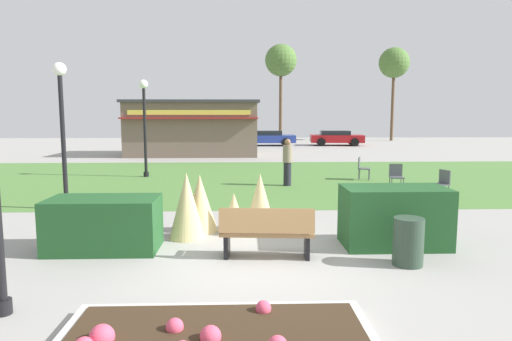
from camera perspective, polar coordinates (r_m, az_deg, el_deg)
ground_plane at (r=8.20m, az=0.49°, el=-11.37°), size 80.00×80.00×0.00m
lawn_patch at (r=18.15m, az=-0.83°, el=-1.02°), size 36.00×12.00×0.01m
flower_bed at (r=5.42m, az=-5.29°, el=-20.59°), size 3.60×1.85×0.33m
park_bench at (r=8.26m, az=1.36°, el=-7.75°), size 1.73×0.65×0.95m
hedge_left at (r=9.19m, az=-18.58°, el=-6.41°), size 2.07×1.10×1.01m
hedge_right at (r=9.38m, az=16.97°, el=-5.57°), size 2.01×1.10×1.18m
ornamental_grass_behind_left at (r=9.88m, az=-2.80°, el=-5.42°), size 0.60×0.60×0.90m
ornamental_grass_behind_right at (r=10.13m, az=-7.05°, el=-4.09°), size 0.77×0.77×1.27m
ornamental_grass_behind_center at (r=9.60m, az=-8.69°, el=-4.39°), size 0.76×0.76×1.39m
ornamental_grass_behind_far at (r=10.16m, az=0.51°, el=-3.96°), size 0.73×0.73×1.29m
lamppost_mid at (r=13.25m, az=-23.20°, el=6.15°), size 0.36×0.36×3.94m
lamppost_far at (r=19.06m, az=-13.84°, el=6.69°), size 0.36×0.36×3.94m
trash_bin at (r=8.33m, az=18.59°, el=-8.46°), size 0.52×0.52×0.83m
food_kiosk at (r=28.62m, az=-7.89°, el=5.36°), size 8.14×4.72×3.37m
cafe_chair_west at (r=16.12m, az=17.21°, el=-0.51°), size 0.50×0.50×0.89m
cafe_chair_east at (r=18.25m, az=13.18°, el=0.50°), size 0.57×0.57×0.89m
cafe_chair_center at (r=14.96m, az=22.30°, el=-1.31°), size 0.56×0.56×0.89m
person_strolling at (r=16.34m, az=3.98°, el=1.08°), size 0.34×0.34×1.69m
parked_car_west_slot at (r=36.44m, az=-6.53°, el=4.12°), size 4.27×2.19×1.20m
parked_car_center_slot at (r=36.38m, az=1.55°, el=4.16°), size 4.20×2.07×1.20m
parked_car_east_slot at (r=37.11m, az=10.06°, el=4.11°), size 4.34×2.34×1.20m
tree_left_bg at (r=45.02m, az=16.97°, el=12.72°), size 2.80×2.80×8.62m
tree_right_bg at (r=41.07m, az=3.15°, el=13.55°), size 2.80×2.80×8.60m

